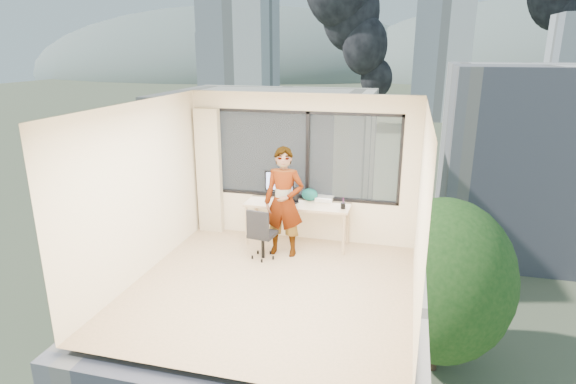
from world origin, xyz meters
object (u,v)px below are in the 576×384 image
(desk, at_px, (297,224))
(laptop, at_px, (286,196))
(monitor, at_px, (280,185))
(handbag, at_px, (310,195))
(person, at_px, (284,202))
(chair, at_px, (263,233))
(game_console, at_px, (325,199))

(desk, xyz_separation_m, laptop, (-0.20, -0.02, 0.50))
(monitor, height_order, handbag, monitor)
(laptop, bearing_deg, desk, 24.44)
(person, relative_size, handbag, 6.31)
(chair, bearing_deg, game_console, 57.08)
(chair, relative_size, person, 0.49)
(game_console, bearing_deg, chair, -126.76)
(chair, bearing_deg, monitor, 93.35)
(desk, xyz_separation_m, chair, (-0.41, -0.72, 0.07))
(monitor, height_order, game_console, monitor)
(handbag, bearing_deg, chair, -114.33)
(person, distance_m, handbag, 0.72)
(desk, bearing_deg, person, -104.82)
(desk, height_order, person, person)
(handbag, bearing_deg, laptop, -141.28)
(chair, xyz_separation_m, monitor, (0.06, 0.82, 0.57))
(person, bearing_deg, game_console, 53.12)
(laptop, bearing_deg, monitor, 157.15)
(desk, distance_m, laptop, 0.54)
(handbag, bearing_deg, person, -105.82)
(person, relative_size, game_console, 6.22)
(chair, bearing_deg, handbag, 65.25)
(chair, height_order, game_console, chair)
(person, distance_m, game_console, 0.91)
(person, height_order, monitor, person)
(chair, height_order, laptop, laptop)
(chair, bearing_deg, desk, 67.82)
(monitor, bearing_deg, person, -67.41)
(person, height_order, game_console, person)
(chair, distance_m, game_console, 1.33)
(person, xyz_separation_m, handbag, (0.29, 0.66, -0.05))
(game_console, bearing_deg, desk, -144.72)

